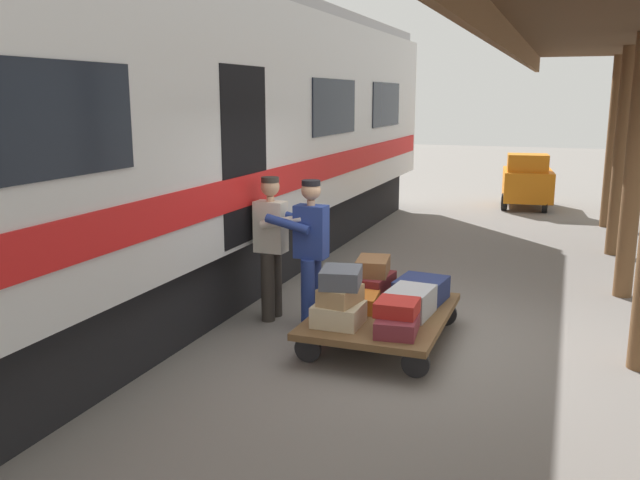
# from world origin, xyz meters

# --- Properties ---
(ground_plane) EXTENTS (60.00, 60.00, 0.00)m
(ground_plane) POSITION_xyz_m (0.00, 0.00, 0.00)
(ground_plane) COLOR slate
(train_car) EXTENTS (3.02, 17.69, 4.00)m
(train_car) POSITION_xyz_m (3.67, 0.00, 2.06)
(train_car) COLOR silver
(train_car) RESTS_ON ground_plane
(luggage_cart) EXTENTS (1.37, 1.98, 0.34)m
(luggage_cart) POSITION_xyz_m (0.48, 0.20, 0.30)
(luggage_cart) COLOR brown
(luggage_cart) RESTS_ON ground_plane
(suitcase_maroon_trunk) EXTENTS (0.53, 0.64, 0.25)m
(suitcase_maroon_trunk) POSITION_xyz_m (0.79, -0.35, 0.47)
(suitcase_maroon_trunk) COLOR maroon
(suitcase_maroon_trunk) RESTS_ON luggage_cart
(suitcase_cream_canvas) EXTENTS (0.47, 0.46, 0.21)m
(suitcase_cream_canvas) POSITION_xyz_m (0.79, 0.74, 0.45)
(suitcase_cream_canvas) COLOR beige
(suitcase_cream_canvas) RESTS_ON luggage_cart
(suitcase_gray_aluminum) EXTENTS (0.47, 0.59, 0.29)m
(suitcase_gray_aluminum) POSITION_xyz_m (0.17, 0.20, 0.49)
(suitcase_gray_aluminum) COLOR #9EA0A5
(suitcase_gray_aluminum) RESTS_ON luggage_cart
(suitcase_navy_fabric) EXTENTS (0.57, 0.64, 0.25)m
(suitcase_navy_fabric) POSITION_xyz_m (0.17, -0.35, 0.47)
(suitcase_navy_fabric) COLOR navy
(suitcase_navy_fabric) RESTS_ON luggage_cart
(suitcase_burgundy_valise) EXTENTS (0.45, 0.66, 0.17)m
(suitcase_burgundy_valise) POSITION_xyz_m (0.17, 0.74, 0.43)
(suitcase_burgundy_valise) COLOR maroon
(suitcase_burgundy_valise) RESTS_ON luggage_cart
(suitcase_orange_carryall) EXTENTS (0.54, 0.51, 0.17)m
(suitcase_orange_carryall) POSITION_xyz_m (0.79, 0.20, 0.43)
(suitcase_orange_carryall) COLOR #CC6B23
(suitcase_orange_carryall) RESTS_ON luggage_cart
(suitcase_tan_vintage) EXTENTS (0.39, 0.51, 0.17)m
(suitcase_tan_vintage) POSITION_xyz_m (0.78, 0.71, 0.65)
(suitcase_tan_vintage) COLOR tan
(suitcase_tan_vintage) RESTS_ON suitcase_cream_canvas
(suitcase_slate_roller) EXTENTS (0.47, 0.54, 0.19)m
(suitcase_slate_roller) POSITION_xyz_m (0.78, 0.69, 0.83)
(suitcase_slate_roller) COLOR #4C515B
(suitcase_slate_roller) RESTS_ON suitcase_tan_vintage
(suitcase_brown_leather) EXTENTS (0.42, 0.56, 0.19)m
(suitcase_brown_leather) POSITION_xyz_m (0.75, -0.38, 0.69)
(suitcase_brown_leather) COLOR brown
(suitcase_brown_leather) RESTS_ON suitcase_maroon_trunk
(suitcase_red_plastic) EXTENTS (0.41, 0.40, 0.14)m
(suitcase_red_plastic) POSITION_xyz_m (0.19, 0.71, 0.58)
(suitcase_red_plastic) COLOR #AD231E
(suitcase_red_plastic) RESTS_ON suitcase_burgundy_valise
(porter_in_overalls) EXTENTS (0.67, 0.43, 1.70)m
(porter_in_overalls) POSITION_xyz_m (1.40, -0.02, 0.93)
(porter_in_overalls) COLOR navy
(porter_in_overalls) RESTS_ON ground_plane
(porter_by_door) EXTENTS (0.67, 0.43, 1.70)m
(porter_by_door) POSITION_xyz_m (1.91, -0.13, 0.93)
(porter_by_door) COLOR #332D28
(porter_by_door) RESTS_ON ground_plane
(baggage_tug) EXTENTS (1.29, 1.82, 1.30)m
(baggage_tug) POSITION_xyz_m (-0.39, -9.65, 0.63)
(baggage_tug) COLOR orange
(baggage_tug) RESTS_ON ground_plane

